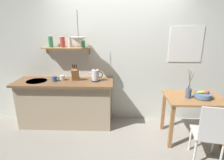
# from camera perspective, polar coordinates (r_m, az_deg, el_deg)

# --- Properties ---
(ground_plane) EXTENTS (14.00, 14.00, 0.00)m
(ground_plane) POSITION_cam_1_polar(r_m,az_deg,el_deg) (3.52, 1.55, -16.19)
(ground_plane) COLOR gray
(back_wall) EXTENTS (6.80, 0.11, 2.70)m
(back_wall) POSITION_cam_1_polar(r_m,az_deg,el_deg) (3.64, 5.06, 7.88)
(back_wall) COLOR silver
(back_wall) RESTS_ON ground_plane
(kitchen_counter) EXTENTS (1.83, 0.63, 0.91)m
(kitchen_counter) POSITION_cam_1_polar(r_m,az_deg,el_deg) (3.72, -14.07, -6.76)
(kitchen_counter) COLOR tan
(kitchen_counter) RESTS_ON ground_plane
(wall_shelf) EXTENTS (0.92, 0.20, 0.34)m
(wall_shelf) POSITION_cam_1_polar(r_m,az_deg,el_deg) (3.58, -13.57, 10.66)
(wall_shelf) COLOR tan
(dining_table) EXTENTS (0.94, 0.65, 0.78)m
(dining_table) POSITION_cam_1_polar(r_m,az_deg,el_deg) (3.38, 23.95, -7.06)
(dining_table) COLOR #9E6B3D
(dining_table) RESTS_ON ground_plane
(dining_chair_near) EXTENTS (0.46, 0.46, 0.93)m
(dining_chair_near) POSITION_cam_1_polar(r_m,az_deg,el_deg) (2.95, 27.98, -14.10)
(dining_chair_near) COLOR silver
(dining_chair_near) RESTS_ON ground_plane
(fruit_bowl) EXTENTS (0.28, 0.28, 0.13)m
(fruit_bowl) POSITION_cam_1_polar(r_m,az_deg,el_deg) (3.33, 26.35, -4.18)
(fruit_bowl) COLOR #51759E
(fruit_bowl) RESTS_ON dining_table
(twig_vase) EXTENTS (0.09, 0.09, 0.48)m
(twig_vase) POSITION_cam_1_polar(r_m,az_deg,el_deg) (3.22, 22.60, -3.67)
(twig_vase) COLOR #475675
(twig_vase) RESTS_ON dining_table
(electric_kettle) EXTENTS (0.24, 0.16, 0.23)m
(electric_kettle) POSITION_cam_1_polar(r_m,az_deg,el_deg) (3.41, -5.10, 1.37)
(electric_kettle) COLOR black
(electric_kettle) RESTS_ON kitchen_counter
(knife_block) EXTENTS (0.11, 0.16, 0.31)m
(knife_block) POSITION_cam_1_polar(r_m,az_deg,el_deg) (3.50, -11.32, 1.82)
(knife_block) COLOR brown
(knife_block) RESTS_ON kitchen_counter
(coffee_mug_by_sink) EXTENTS (0.13, 0.09, 0.10)m
(coffee_mug_by_sink) POSITION_cam_1_polar(r_m,az_deg,el_deg) (3.55, -17.39, 0.35)
(coffee_mug_by_sink) COLOR #3D5B89
(coffee_mug_by_sink) RESTS_ON kitchen_counter
(coffee_mug_spare) EXTENTS (0.13, 0.09, 0.09)m
(coffee_mug_spare) POSITION_cam_1_polar(r_m,az_deg,el_deg) (3.58, -15.08, 0.66)
(coffee_mug_spare) COLOR white
(coffee_mug_spare) RESTS_ON kitchen_counter
(pendant_lamp) EXTENTS (0.28, 0.28, 0.55)m
(pendant_lamp) POSITION_cam_1_polar(r_m,az_deg,el_deg) (3.30, -10.33, 12.07)
(pendant_lamp) COLOR black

